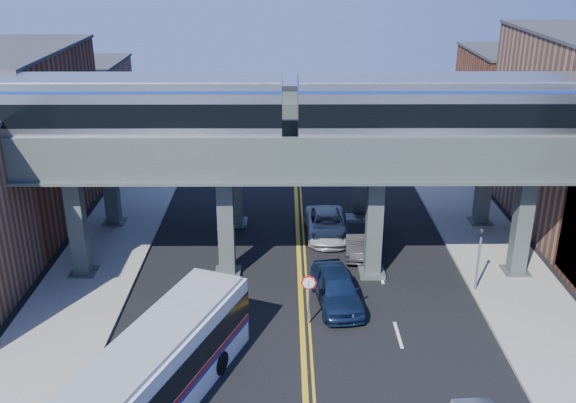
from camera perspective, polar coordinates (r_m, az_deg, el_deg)
name	(u,v)px	position (r m, az deg, el deg)	size (l,w,h in m)	color
ground	(304,361)	(29.11, 1.41, -13.97)	(120.00, 120.00, 0.00)	black
sidewalk_west	(102,258)	(39.13, -16.17, -4.81)	(5.00, 70.00, 0.16)	gray
sidewalk_east	(495,257)	(39.60, 17.92, -4.69)	(5.00, 70.00, 0.16)	gray
building_west_b	(9,140)	(44.89, -23.58, 5.06)	(8.00, 14.00, 11.00)	brown
building_west_c	(74,113)	(57.02, -18.51, 7.43)	(8.00, 10.00, 8.00)	#8E6049
building_east_c	(515,107)	(57.44, 19.56, 7.92)	(8.00, 10.00, 9.00)	brown
elevated_viaduct_near	(301,164)	(33.34, 1.13, 3.34)	(52.00, 3.60, 7.40)	#45504F
elevated_viaduct_far	(298,129)	(40.05, 0.89, 6.49)	(52.00, 3.60, 7.40)	#45504F
transit_train	(459,109)	(33.69, 14.94, 7.96)	(50.22, 3.15, 3.68)	black
stop_sign	(309,292)	(30.70, 1.85, -8.03)	(0.76, 0.09, 2.63)	slate
traffic_signal	(479,253)	(34.55, 16.64, -4.41)	(0.15, 0.18, 4.10)	slate
transit_bus	(148,382)	(25.75, -12.37, -15.43)	(7.10, 12.56, 3.20)	white
car_lane_a	(337,288)	(32.86, 4.35, -7.68)	(2.09, 5.20, 1.77)	#112040
car_lane_b	(361,236)	(38.63, 6.50, -3.07)	(1.86, 5.32, 1.75)	#28282A
car_lane_c	(327,225)	(40.27, 3.46, -2.08)	(2.53, 5.48, 1.52)	#BBBBBD
car_lane_d	(320,159)	(52.75, 2.91, 3.76)	(2.09, 5.13, 1.49)	#B2B3B7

